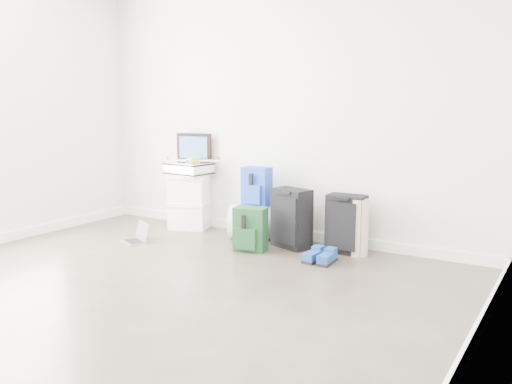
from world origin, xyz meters
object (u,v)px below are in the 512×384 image
Objects in this scene: duffel_bag at (258,222)px; carry_on at (346,224)px; briefcase at (189,168)px; laptop at (137,237)px; boxes_stack at (190,201)px; large_suitcase at (291,218)px.

carry_on reaches higher than duffel_bag.
briefcase is 1.38× the size of laptop.
briefcase reaches higher than carry_on.
briefcase is (0.00, 0.00, 0.37)m from boxes_stack.
carry_on is (1.89, -0.05, -0.40)m from briefcase.
large_suitcase is at bearing -23.75° from boxes_stack.
boxes_stack is 1.32× the size of briefcase.
boxes_stack is at bearing 0.00° from briefcase.
carry_on is (0.53, 0.09, -0.01)m from large_suitcase.
large_suitcase is (0.45, -0.12, 0.11)m from duffel_bag.
briefcase is at bearing 176.13° from carry_on.
large_suitcase is at bearing -172.98° from carry_on.
boxes_stack is 0.82m from laptop.
briefcase reaches higher than duffel_bag.
duffel_bag is (0.91, -0.02, -0.50)m from briefcase.
large_suitcase is at bearing -36.65° from duffel_bag.
boxes_stack is 1.06× the size of duffel_bag.
boxes_stack is 1.89m from carry_on.
large_suitcase is (1.36, -0.14, -0.02)m from boxes_stack.
briefcase is 0.80× the size of large_suitcase.
boxes_stack reaches higher than laptop.
laptop is (-0.07, -0.77, -0.63)m from briefcase.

